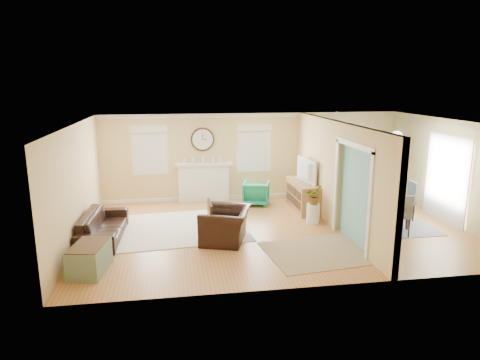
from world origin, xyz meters
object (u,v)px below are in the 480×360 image
(eames_chair, at_px, (226,225))
(credenza, at_px, (303,196))
(sofa, at_px, (103,226))
(green_chair, at_px, (256,193))
(dining_table, at_px, (377,208))

(eames_chair, relative_size, credenza, 0.73)
(sofa, bearing_deg, eames_chair, -99.73)
(green_chair, height_order, credenza, credenza)
(eames_chair, bearing_deg, green_chair, 174.18)
(credenza, height_order, dining_table, credenza)
(sofa, relative_size, credenza, 1.33)
(sofa, relative_size, dining_table, 1.15)
(green_chair, bearing_deg, dining_table, 161.93)
(credenza, xyz_separation_m, dining_table, (1.62, -1.21, -0.08))
(sofa, bearing_deg, green_chair, -58.45)
(sofa, height_order, eames_chair, eames_chair)
(eames_chair, bearing_deg, dining_table, 120.48)
(sofa, xyz_separation_m, eames_chair, (2.73, -0.58, 0.07))
(eames_chair, distance_m, dining_table, 4.14)
(sofa, distance_m, eames_chair, 2.79)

